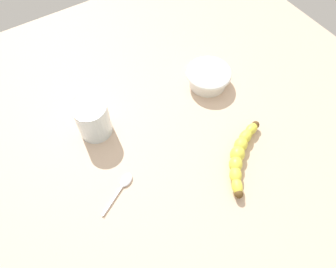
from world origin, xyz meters
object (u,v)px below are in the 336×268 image
object	(u,v)px
banana	(240,155)
ceramic_bowl	(208,76)
teaspoon	(124,182)
smoothie_glass	(93,120)

from	to	relation	value
banana	ceramic_bowl	world-z (taller)	ceramic_bowl
banana	teaspoon	size ratio (longest dim) A/B	1.63
ceramic_bowl	teaspoon	bearing A→B (deg)	112.95
smoothie_glass	teaspoon	distance (cm)	16.90
smoothie_glass	ceramic_bowl	xyz separation A→B (cm)	(-2.26, -32.50, -1.57)
ceramic_bowl	teaspoon	world-z (taller)	ceramic_bowl
banana	ceramic_bowl	distance (cm)	24.28
teaspoon	ceramic_bowl	bearing A→B (deg)	-6.32
smoothie_glass	ceramic_bowl	distance (cm)	32.62
ceramic_bowl	teaspoon	distance (cm)	36.34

